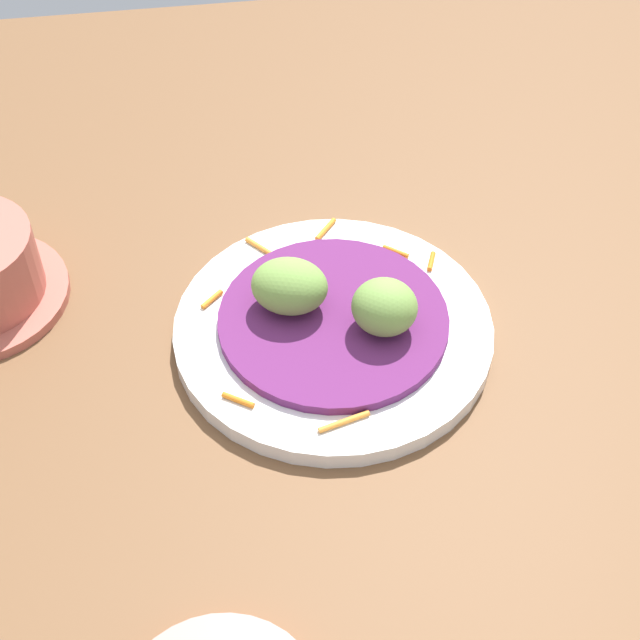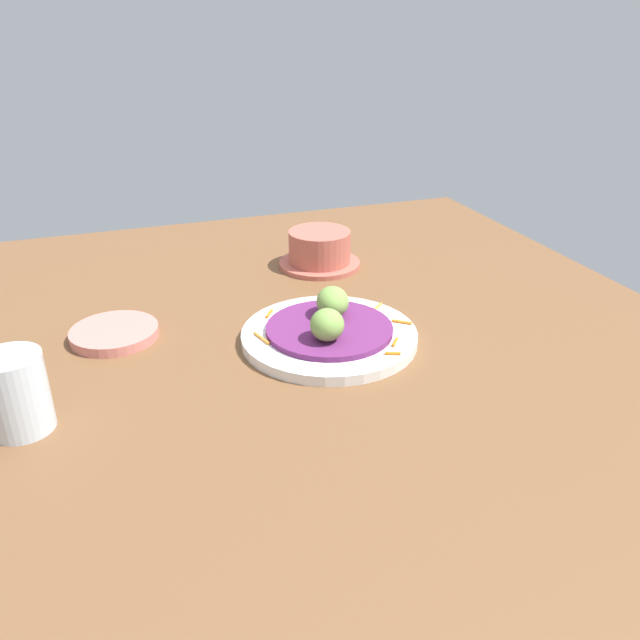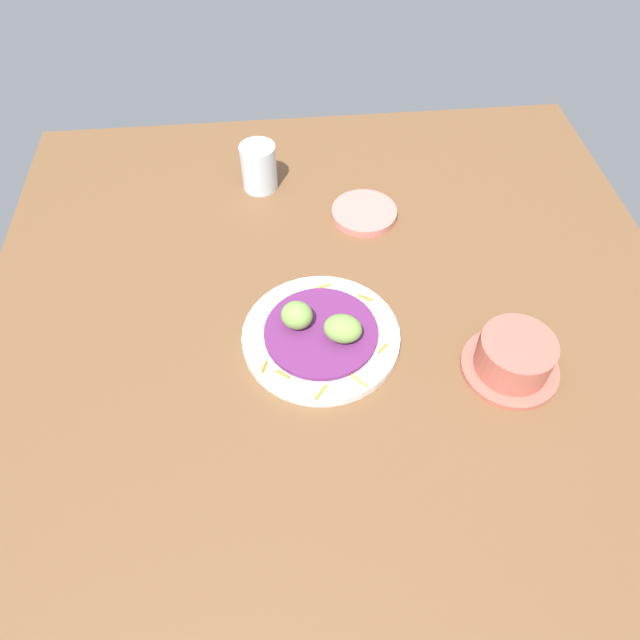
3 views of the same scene
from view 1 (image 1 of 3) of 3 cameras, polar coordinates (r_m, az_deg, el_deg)
table_surface at (r=67.01cm, az=-1.12°, el=-4.58°), size 110.00×110.00×2.00cm
main_plate at (r=68.77cm, az=0.81°, el=-0.63°), size 23.28×23.28×1.40cm
cabbage_bed at (r=67.97cm, az=0.81°, el=-0.01°), size 16.76×16.76×0.77cm
carrot_garnish at (r=69.42cm, az=-0.32°, el=1.04°), size 20.95×18.50×0.40cm
guac_scoop_left at (r=65.65cm, az=3.93°, el=0.79°), size 5.65×5.87×4.08cm
guac_scoop_center at (r=67.00cm, az=-2.20°, el=2.03°), size 5.79×6.56×4.02cm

